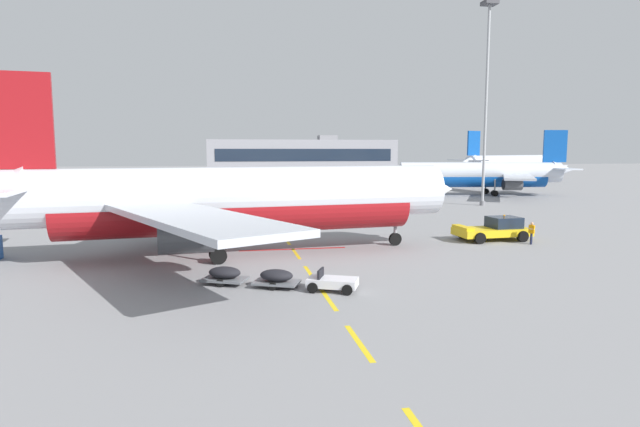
# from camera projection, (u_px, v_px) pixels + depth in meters

# --- Properties ---
(ground) EXTENTS (400.00, 400.00, 0.00)m
(ground) POSITION_uv_depth(u_px,v_px,m) (461.00, 214.00, 61.16)
(ground) COLOR gray
(apron_paint_markings) EXTENTS (8.00, 97.57, 0.01)m
(apron_paint_markings) POSITION_uv_depth(u_px,v_px,m) (273.00, 221.00, 55.25)
(apron_paint_markings) COLOR yellow
(apron_paint_markings) RESTS_ON ground
(airliner_foreground) EXTENTS (34.82, 34.42, 12.20)m
(airliner_foreground) POSITION_uv_depth(u_px,v_px,m) (233.00, 199.00, 37.21)
(airliner_foreground) COLOR silver
(airliner_foreground) RESTS_ON ground
(pushback_tug) EXTENTS (6.14, 3.45, 2.08)m
(pushback_tug) POSITION_uv_depth(u_px,v_px,m) (495.00, 229.00, 43.66)
(pushback_tug) COLOR yellow
(pushback_tug) RESTS_ON ground
(airliner_mid_left) EXTENTS (30.26, 29.74, 10.62)m
(airliner_mid_left) POSITION_uv_depth(u_px,v_px,m) (483.00, 174.00, 86.86)
(airliner_mid_left) COLOR silver
(airliner_mid_left) RESTS_ON ground
(airliner_far_center) EXTENTS (32.87, 31.29, 11.96)m
(airliner_far_center) POSITION_uv_depth(u_px,v_px,m) (506.00, 164.00, 135.49)
(airliner_far_center) COLOR silver
(airliner_far_center) RESTS_ON ground
(baggage_train) EXTENTS (8.46, 4.81, 1.14)m
(baggage_train) POSITION_uv_depth(u_px,v_px,m) (277.00, 278.00, 28.57)
(baggage_train) COLOR silver
(baggage_train) RESTS_ON ground
(ground_crew_worker) EXTENTS (0.31, 0.70, 1.76)m
(ground_crew_worker) POSITION_uv_depth(u_px,v_px,m) (532.00, 231.00, 41.65)
(ground_crew_worker) COLOR #191E38
(ground_crew_worker) RESTS_ON ground
(apron_light_mast_far) EXTENTS (1.80, 1.80, 26.42)m
(apron_light_mast_far) POSITION_uv_depth(u_px,v_px,m) (487.00, 81.00, 69.10)
(apron_light_mast_far) COLOR slate
(apron_light_mast_far) RESTS_ON ground
(terminal_satellite) EXTENTS (60.40, 20.99, 12.23)m
(terminal_satellite) POSITION_uv_depth(u_px,v_px,m) (301.00, 156.00, 175.46)
(terminal_satellite) COLOR gray
(terminal_satellite) RESTS_ON ground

